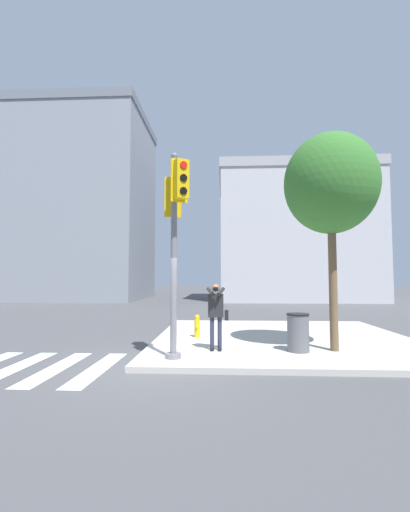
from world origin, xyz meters
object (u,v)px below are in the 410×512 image
at_px(street_tree, 331,184).
at_px(trash_bin, 298,332).
at_px(person_photographer, 216,310).
at_px(fire_hydrant, 197,326).
at_px(traffic_signal_pole, 175,222).

bearing_deg(street_tree, trash_bin, -170.87).
height_order(person_photographer, fire_hydrant, person_photographer).
bearing_deg(traffic_signal_pole, street_tree, 14.31).
relative_size(person_photographer, trash_bin, 1.78).
bearing_deg(person_photographer, traffic_signal_pole, -135.97).
xyz_separation_m(traffic_signal_pole, person_photographer, (0.97, 0.94, -2.21)).
bearing_deg(fire_hydrant, street_tree, -26.40).
bearing_deg(street_tree, fire_hydrant, 153.60).
bearing_deg(fire_hydrant, traffic_signal_pole, -96.37).
bearing_deg(fire_hydrant, trash_bin, -35.98).
height_order(street_tree, fire_hydrant, street_tree).
bearing_deg(person_photographer, fire_hydrant, 108.58).
distance_m(traffic_signal_pole, street_tree, 4.31).
bearing_deg(traffic_signal_pole, fire_hydrant, 83.63).
bearing_deg(fire_hydrant, person_photographer, -71.42).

